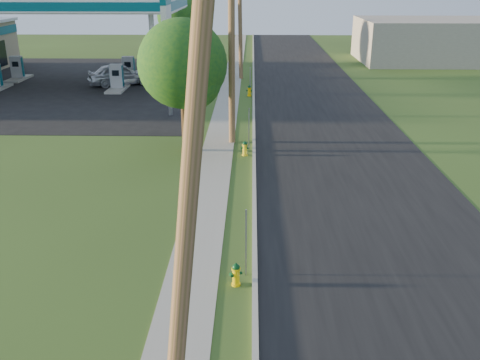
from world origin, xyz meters
name	(u,v)px	position (x,y,z in m)	size (l,w,h in m)	color
road	(359,196)	(4.50, 10.00, 0.01)	(8.00, 120.00, 0.02)	black
curb	(254,194)	(0.50, 10.00, 0.07)	(0.15, 120.00, 0.15)	#A5A297
sidewalk	(209,195)	(-1.25, 10.00, 0.01)	(1.50, 120.00, 0.03)	#9B988E
forecourt	(40,85)	(-16.00, 32.00, 0.01)	(26.00, 28.00, 0.02)	black
utility_pole_near	(189,182)	(-0.60, -1.00, 4.80)	(1.40, 0.32, 9.48)	brown
utility_pole_mid	(232,42)	(-0.60, 17.00, 4.95)	(1.40, 0.32, 9.80)	brown
utility_pole_far	(240,18)	(-0.60, 35.00, 4.80)	(1.40, 0.32, 9.50)	brown
sign_post_near	(246,243)	(0.25, 4.20, 1.00)	(0.05, 0.04, 2.00)	gray
sign_post_mid	(249,129)	(0.25, 16.00, 1.00)	(0.05, 0.04, 2.00)	gray
sign_post_far	(250,82)	(0.25, 28.20, 1.00)	(0.05, 0.04, 2.00)	gray
gas_canopy	(57,5)	(-14.00, 32.00, 5.90)	(18.18, 9.18, 6.40)	silver
fuel_pump_ne	(117,80)	(-9.50, 30.00, 0.72)	(1.20, 3.20, 1.90)	#A5A297
fuel_pump_sw	(18,71)	(-18.50, 34.00, 0.72)	(1.20, 3.20, 1.90)	#A5A297
fuel_pump_se	(129,71)	(-9.50, 34.00, 0.72)	(1.20, 3.20, 1.90)	#A5A297
price_pylon	(166,22)	(-4.50, 22.50, 5.43)	(0.34, 2.04, 6.85)	gray
distant_building	(433,40)	(18.00, 45.00, 2.00)	(14.00, 10.00, 4.00)	gray
tree_verge	(185,68)	(-2.68, 15.48, 3.97)	(4.07, 4.07, 6.17)	#392615
tree_lot	(181,18)	(-6.31, 43.25, 4.21)	(4.32, 4.32, 6.55)	#392615
hydrant_near	(236,274)	(-0.01, 3.66, 0.33)	(0.35, 0.31, 0.68)	yellow
hydrant_mid	(245,148)	(0.07, 14.90, 0.35)	(0.37, 0.33, 0.71)	yellow
hydrant_far	(249,91)	(0.20, 28.16, 0.38)	(0.41, 0.36, 0.78)	yellow
car_silver	(121,74)	(-9.69, 31.98, 0.83)	(1.96, 4.87, 1.66)	silver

